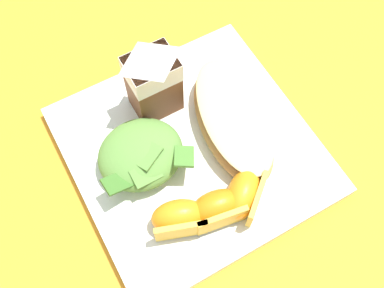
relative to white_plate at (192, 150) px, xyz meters
name	(u,v)px	position (x,y,z in m)	size (l,w,h in m)	color
ground	(192,153)	(0.00, 0.00, -0.01)	(3.00, 3.00, 0.00)	orange
white_plate	(192,150)	(0.00, 0.00, 0.00)	(0.28, 0.28, 0.02)	white
cheesy_pizza_bread	(233,120)	(0.06, 0.00, 0.03)	(0.11, 0.18, 0.04)	tan
green_salad_pile	(141,154)	(-0.06, 0.01, 0.03)	(0.11, 0.10, 0.04)	#5B8E3D
milk_carton	(153,78)	(-0.01, 0.08, 0.07)	(0.06, 0.04, 0.11)	brown
orange_wedge_front	(179,218)	(-0.06, -0.07, 0.03)	(0.07, 0.05, 0.04)	orange
orange_wedge_middle	(217,208)	(-0.02, -0.09, 0.03)	(0.07, 0.05, 0.04)	orange
orange_wedge_rear	(245,194)	(0.02, -0.09, 0.03)	(0.07, 0.07, 0.04)	orange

